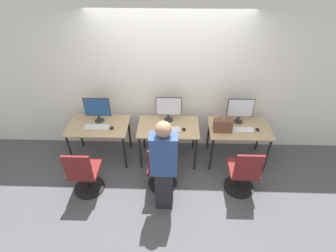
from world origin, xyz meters
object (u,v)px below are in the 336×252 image
object	(u,v)px
monitor_center	(169,108)
mouse_center	(184,129)
monitor_right	(240,109)
keyboard_right	(241,130)
person_center	(164,165)
keyboard_center	(168,129)
office_chair_left	(85,175)
monitor_left	(97,109)
office_chair_center	(162,170)
handbag	(223,125)
keyboard_left	(97,127)
mouse_left	(112,128)
mouse_right	(257,129)
office_chair_right	(243,174)

from	to	relation	value
monitor_center	mouse_center	xyz separation A→B (m)	(0.26, -0.28, -0.24)
monitor_right	keyboard_right	distance (m)	0.35
mouse_center	person_center	xyz separation A→B (m)	(-0.29, -0.95, 0.11)
keyboard_center	office_chair_left	bearing A→B (deg)	-150.48
monitor_left	office_chair_center	world-z (taller)	monitor_left
office_chair_left	monitor_center	size ratio (longest dim) A/B	1.98
keyboard_center	handbag	world-z (taller)	handbag
keyboard_left	keyboard_center	world-z (taller)	same
person_center	mouse_left	bearing A→B (deg)	133.79
keyboard_center	mouse_left	bearing A→B (deg)	179.81
mouse_center	mouse_right	xyz separation A→B (m)	(1.22, 0.03, 0.00)
keyboard_right	mouse_left	bearing A→B (deg)	-179.48
mouse_center	keyboard_right	distance (m)	0.94
keyboard_left	monitor_right	bearing A→B (deg)	5.74
office_chair_center	handbag	world-z (taller)	handbag
handbag	person_center	bearing A→B (deg)	-134.22
monitor_center	office_chair_right	distance (m)	1.60
mouse_left	mouse_center	bearing A→B (deg)	0.00
keyboard_left	mouse_left	distance (m)	0.26
office_chair_left	keyboard_center	world-z (taller)	office_chair_left
keyboard_right	handbag	world-z (taller)	handbag
mouse_left	monitor_center	size ratio (longest dim) A/B	0.20
office_chair_left	mouse_right	xyz separation A→B (m)	(2.75, 0.75, 0.37)
mouse_left	monitor_right	distance (m)	2.18
monitor_left	office_chair_left	size ratio (longest dim) A/B	0.51
mouse_center	keyboard_left	bearing A→B (deg)	179.04
monitor_center	keyboard_center	xyz separation A→B (m)	(0.00, -0.29, -0.24)
monitor_center	keyboard_right	world-z (taller)	monitor_center
person_center	keyboard_right	xyz separation A→B (m)	(1.24, 0.97, -0.12)
monitor_right	keyboard_right	bearing A→B (deg)	-90.00
keyboard_left	office_chair_right	xyz separation A→B (m)	(2.38, -0.66, -0.36)
office_chair_center	keyboard_right	xyz separation A→B (m)	(1.28, 0.60, 0.36)
office_chair_left	monitor_left	bearing A→B (deg)	86.34
monitor_left	handbag	world-z (taller)	monitor_left
monitor_center	monitor_left	bearing A→B (deg)	-177.03
mouse_right	keyboard_center	bearing A→B (deg)	-178.67
office_chair_center	mouse_right	world-z (taller)	office_chair_center
monitor_left	person_center	bearing A→B (deg)	-44.92
mouse_left	office_chair_right	world-z (taller)	office_chair_right
monitor_left	keyboard_right	world-z (taller)	monitor_left
monitor_left	mouse_right	bearing A→B (deg)	-4.01
mouse_center	mouse_right	distance (m)	1.22
monitor_left	office_chair_left	distance (m)	1.12
monitor_center	keyboard_right	bearing A→B (deg)	-12.30
mouse_left	monitor_center	bearing A→B (deg)	16.68
mouse_right	handbag	world-z (taller)	handbag
office_chair_center	keyboard_right	size ratio (longest dim) A/B	2.19
keyboard_left	office_chair_center	xyz separation A→B (m)	(1.13, -0.61, -0.36)
person_center	office_chair_right	size ratio (longest dim) A/B	1.74
monitor_left	monitor_center	distance (m)	1.21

